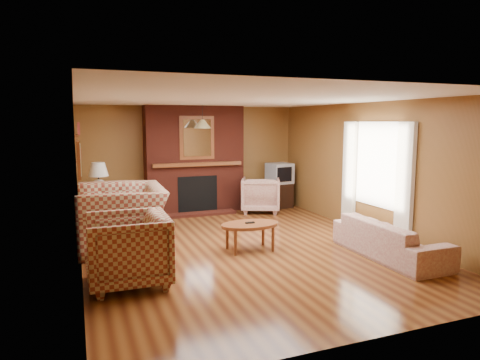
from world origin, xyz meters
name	(u,v)px	position (x,y,z in m)	size (l,w,h in m)	color
floor	(243,247)	(0.00, 0.00, 0.00)	(6.50, 6.50, 0.00)	#4C2310
ceiling	(243,99)	(0.00, 0.00, 2.40)	(6.50, 6.50, 0.00)	white
wall_back	(192,159)	(0.00, 3.25, 1.20)	(6.50, 6.50, 0.00)	brown
wall_front	(374,216)	(0.00, -3.25, 1.20)	(6.50, 6.50, 0.00)	brown
wall_left	(77,183)	(-2.50, 0.00, 1.20)	(6.50, 6.50, 0.00)	brown
wall_right	(371,169)	(2.50, 0.00, 1.20)	(6.50, 6.50, 0.00)	brown
fireplace	(195,160)	(0.00, 2.98, 1.18)	(2.20, 0.82, 2.40)	#551C12
window_right	(375,174)	(2.45, -0.20, 1.13)	(0.10, 1.85, 2.00)	beige
bookshelf	(79,143)	(-2.44, 1.90, 1.67)	(0.09, 0.55, 0.71)	brown
botanical_print	(79,160)	(-2.47, -0.30, 1.55)	(0.05, 0.40, 0.50)	brown
pendant_light	(203,124)	(0.00, 2.30, 2.00)	(0.36, 0.36, 0.48)	black
plaid_loveseat	(122,217)	(-1.85, 0.74, 0.50)	(1.55, 1.35, 1.01)	maroon
plaid_armchair	(128,250)	(-1.95, -1.01, 0.46)	(0.98, 1.01, 0.92)	maroon
floral_sofa	(390,239)	(1.90, -1.28, 0.28)	(1.94, 0.76, 0.57)	beige
floral_armchair	(260,194)	(1.40, 2.47, 0.40)	(0.85, 0.87, 0.79)	beige
coffee_table	(250,226)	(0.04, -0.20, 0.39)	(0.95, 0.59, 0.46)	brown
side_table	(100,210)	(-2.10, 2.45, 0.31)	(0.46, 0.46, 0.62)	brown
table_lamp	(99,177)	(-2.10, 2.45, 0.97)	(0.39, 0.39, 0.64)	white
tv_stand	(279,195)	(2.05, 2.80, 0.29)	(0.53, 0.48, 0.58)	black
crt_tv	(280,173)	(2.05, 2.79, 0.82)	(0.59, 0.59, 0.48)	#9FA1A6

